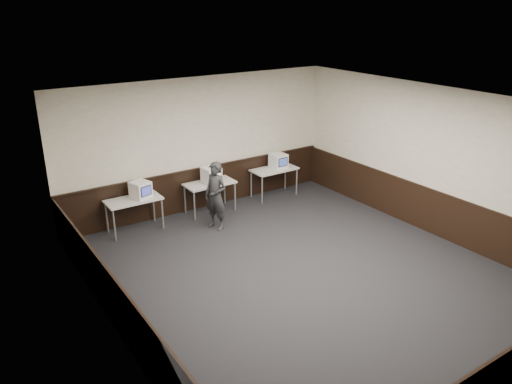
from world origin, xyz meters
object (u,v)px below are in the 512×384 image
desk_center (210,185)px  emac_right (278,161)px  emac_center (211,175)px  desk_right (274,171)px  person (216,196)px  desk_left (134,202)px  emac_left (141,190)px

desk_center → emac_right: 2.04m
desk_center → emac_center: (0.04, -0.03, 0.26)m
desk_right → person: 2.42m
desk_left → emac_center: size_ratio=2.76×
emac_left → emac_center: (1.76, -0.01, 0.00)m
desk_center → emac_center: bearing=-36.7°
emac_left → emac_right: 3.75m
desk_left → desk_right: 3.80m
desk_left → emac_left: 0.31m
desk_right → emac_right: bearing=-0.3°
desk_left → emac_left: size_ratio=2.51×
desk_left → emac_left: (0.18, -0.02, 0.26)m
desk_right → emac_center: size_ratio=2.76×
desk_center → emac_right: (2.03, -0.00, 0.26)m
desk_center → desk_right: size_ratio=1.00×
desk_right → emac_left: bearing=-179.7°
desk_left → person: (1.56, -0.90, 0.10)m
emac_left → emac_right: (3.75, 0.02, 0.00)m
emac_center → person: size_ratio=0.28×
desk_center → emac_left: bearing=-179.4°
emac_center → desk_center: bearing=138.7°
desk_left → desk_right: same height
desk_center → emac_right: bearing=-0.0°
emac_left → emac_right: emac_right is taller
person → emac_center: bearing=136.7°
emac_left → emac_right: size_ratio=1.16×
desk_right → emac_right: emac_right is taller
desk_left → desk_right: bearing=0.0°
emac_left → emac_center: 1.76m
desk_right → emac_left: emac_left is taller
desk_right → person: size_ratio=0.77×
desk_center → emac_left: emac_left is taller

